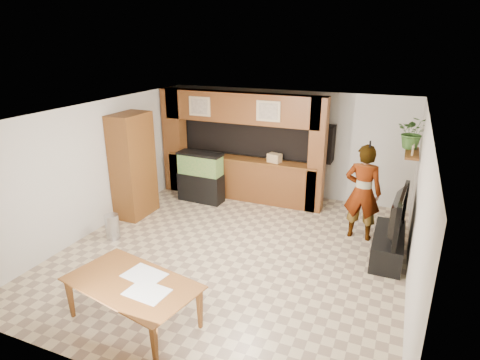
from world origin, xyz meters
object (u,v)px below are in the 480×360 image
at_px(television, 392,213).
at_px(dining_table, 132,304).
at_px(aquarium, 201,178).
at_px(person, 363,192).
at_px(pantry_cabinet, 133,166).

xyz_separation_m(television, dining_table, (-3.15, -3.25, -0.55)).
relative_size(aquarium, television, 0.86).
xyz_separation_m(person, dining_table, (-2.57, -3.87, -0.63)).
bearing_deg(person, dining_table, 59.70).
height_order(pantry_cabinet, aquarium, pantry_cabinet).
bearing_deg(dining_table, pantry_cabinet, 136.84).
bearing_deg(television, aquarium, 80.00).
bearing_deg(dining_table, aquarium, 117.15).
height_order(pantry_cabinet, dining_table, pantry_cabinet).
xyz_separation_m(aquarium, person, (3.79, -0.48, 0.37)).
relative_size(television, dining_table, 0.77).
bearing_deg(pantry_cabinet, aquarium, 52.00).
bearing_deg(television, dining_table, 140.00).
distance_m(television, dining_table, 4.56).
height_order(person, dining_table, person).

